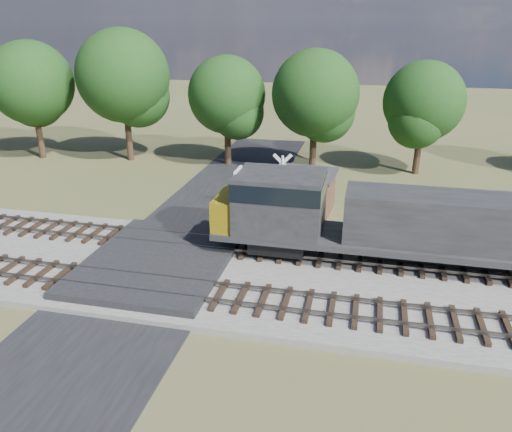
# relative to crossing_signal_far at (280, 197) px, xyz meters

# --- Properties ---
(ground) EXTENTS (160.00, 160.00, 0.00)m
(ground) POSITION_rel_crossing_signal_far_xyz_m (-5.03, -7.32, -1.91)
(ground) COLOR #4A502A
(ground) RESTS_ON ground
(ballast_bed) EXTENTS (140.00, 10.00, 0.30)m
(ballast_bed) POSITION_rel_crossing_signal_far_xyz_m (4.97, -6.82, -1.76)
(ballast_bed) COLOR gray
(ballast_bed) RESTS_ON ground
(road) EXTENTS (7.00, 60.00, 0.08)m
(road) POSITION_rel_crossing_signal_far_xyz_m (-5.03, -7.32, -1.87)
(road) COLOR black
(road) RESTS_ON ground
(crossing_panel) EXTENTS (7.00, 9.00, 0.62)m
(crossing_panel) POSITION_rel_crossing_signal_far_xyz_m (-5.03, -6.82, -1.60)
(crossing_panel) COLOR #262628
(crossing_panel) RESTS_ON ground
(track_near) EXTENTS (140.00, 2.60, 0.33)m
(track_near) POSITION_rel_crossing_signal_far_xyz_m (-1.91, -9.32, -1.50)
(track_near) COLOR black
(track_near) RESTS_ON ballast_bed
(track_far) EXTENTS (140.00, 2.60, 0.33)m
(track_far) POSITION_rel_crossing_signal_far_xyz_m (-1.91, -4.32, -1.50)
(track_far) COLOR black
(track_far) RESTS_ON ballast_bed
(crossing_signal_far) EXTENTS (1.85, 0.45, 4.60)m
(crossing_signal_far) POSITION_rel_crossing_signal_far_xyz_m (0.00, 0.00, 0.00)
(crossing_signal_far) COLOR silver
(crossing_signal_far) RESTS_ON ground
(equipment_shed) EXTENTS (4.20, 4.20, 2.66)m
(equipment_shed) POSITION_rel_crossing_signal_far_xyz_m (1.06, 2.88, -0.57)
(equipment_shed) COLOR #4C3020
(equipment_shed) RESTS_ON ground
(treeline) EXTENTS (78.80, 10.47, 11.31)m
(treeline) POSITION_rel_crossing_signal_far_xyz_m (1.05, 12.50, 4.41)
(treeline) COLOR black
(treeline) RESTS_ON ground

